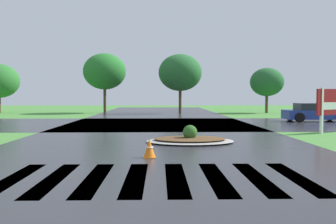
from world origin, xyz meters
TOP-DOWN VIEW (x-y plane):
  - asphalt_roadway at (0.00, 10.00)m, footprint 11.65×80.00m
  - asphalt_cross_road at (0.00, 20.28)m, footprint 90.00×10.49m
  - crosswalk_stripes at (-0.00, 5.23)m, footprint 6.75×3.33m
  - median_island at (1.27, 11.27)m, footprint 3.41×2.36m
  - car_dark_suv at (10.83, 22.14)m, footprint 4.24×2.03m
  - traffic_cone at (-0.22, 7.88)m, footprint 0.36×0.36m
  - background_treeline at (-2.18, 33.55)m, footprint 49.39×5.78m

SIDE VIEW (x-z plane):
  - crosswalk_stripes at x=0.00m, z-range 0.00..0.01m
  - asphalt_roadway at x=0.00m, z-range 0.00..0.01m
  - asphalt_cross_road at x=0.00m, z-range 0.00..0.01m
  - median_island at x=1.27m, z-range -0.22..0.46m
  - traffic_cone at x=-0.22m, z-range -0.01..0.56m
  - car_dark_suv at x=10.83m, z-range -0.04..1.22m
  - background_treeline at x=-2.18m, z-range 0.74..7.04m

